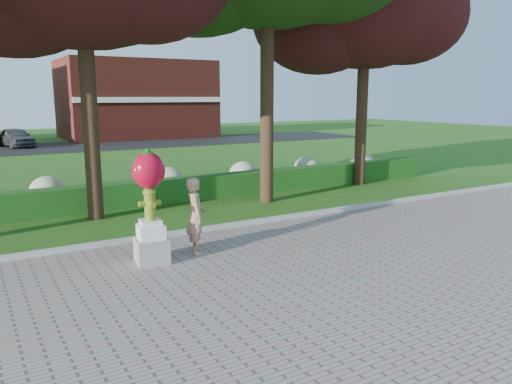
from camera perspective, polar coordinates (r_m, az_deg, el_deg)
ground at (r=10.50m, az=0.70°, el=-8.50°), size 100.00×100.00×0.00m
walkway at (r=7.64m, az=17.13°, el=-16.62°), size 40.00×14.00×0.04m
curb at (r=13.02m, az=-6.17°, el=-4.35°), size 40.00×0.18×0.15m
lawn_hedge at (r=16.59m, az=-11.91°, el=-0.05°), size 24.00×0.70×0.80m
hydrangea_row at (r=17.68m, az=-11.22°, el=1.13°), size 20.10×1.10×0.99m
street at (r=36.99m, az=-22.45°, el=4.70°), size 50.00×8.00×0.02m
building_right at (r=44.46m, az=-13.52°, el=10.26°), size 12.00×8.00×6.40m
tree_far_right at (r=20.54m, az=12.09°, el=20.44°), size 7.88×6.72×10.21m
hydrant_sculpture at (r=10.51m, az=-12.04°, el=-1.30°), size 0.71×0.71×2.40m
woman at (r=11.09m, az=-6.92°, el=-2.70°), size 0.56×0.71×1.71m
parked_car at (r=38.42m, az=-25.71°, el=5.67°), size 2.37×4.16×1.34m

